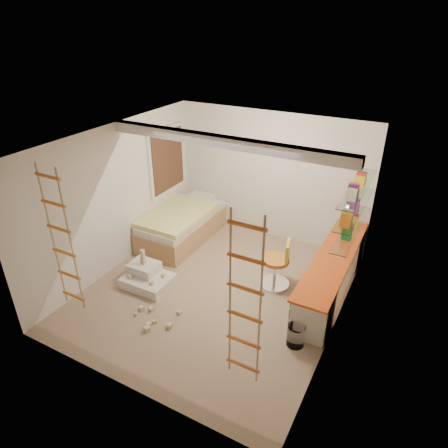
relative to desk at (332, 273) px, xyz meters
The scene contains 15 objects.
floor 1.96m from the desk, 153.35° to the right, with size 4.50×4.50×0.00m, color #9E8266.
ceiling_beam 2.78m from the desk, 161.89° to the right, with size 4.00×0.18×0.16m, color white.
window_frame 3.91m from the desk, behind, with size 0.06×1.15×1.35m, color white.
window_blind 3.88m from the desk, behind, with size 0.02×1.00×1.20m, color #4C2D1E.
rope_ladder_left 4.18m from the desk, 139.59° to the right, with size 0.41×0.04×2.13m, color orange, non-canonical shape.
rope_ladder_right 2.86m from the desk, 98.00° to the right, with size 0.41×0.04×2.13m, color #D66124, non-canonical shape.
waste_bin 1.43m from the desk, 94.46° to the right, with size 0.26×0.26×0.32m, color white.
desk is the anchor object (origin of this frame).
shelves 1.14m from the desk, 60.31° to the left, with size 0.25×1.80×0.71m.
bed 3.22m from the desk, behind, with size 1.02×2.00×0.69m.
task_lamp 1.21m from the desk, 92.80° to the left, with size 0.14×0.36×0.57m.
swivel_chair 0.91m from the desk, 164.96° to the right, with size 0.64×0.64×0.89m.
play_platform 3.14m from the desk, 156.35° to the right, with size 0.81×0.63×0.36m.
toy_blocks 3.00m from the desk, 146.33° to the right, with size 1.24×1.10×0.63m.
books 1.28m from the desk, 60.31° to the left, with size 0.14×0.70×0.92m.
Camera 1 is at (2.72, -4.75, 4.20)m, focal length 32.00 mm.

